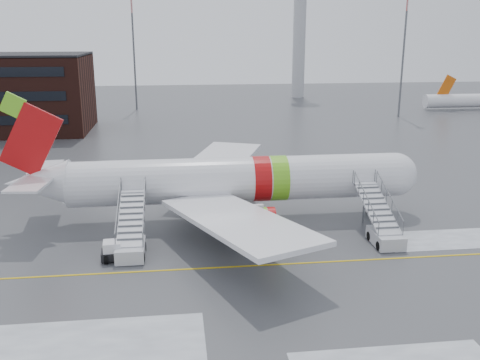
{
  "coord_description": "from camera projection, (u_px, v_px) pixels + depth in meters",
  "views": [
    {
      "loc": [
        -0.2,
        -34.6,
        15.63
      ],
      "look_at": [
        4.89,
        6.85,
        4.0
      ],
      "focal_mm": 40.0,
      "sensor_mm": 36.0,
      "label": 1
    }
  ],
  "objects": [
    {
      "name": "ground",
      "position": [
        183.0,
        263.0,
        37.3
      ],
      "size": [
        260.0,
        260.0,
        0.0
      ],
      "primitive_type": "plane",
      "color": "#494C4F",
      "rests_on": "ground"
    },
    {
      "name": "airliner",
      "position": [
        226.0,
        181.0,
        45.31
      ],
      "size": [
        35.03,
        32.97,
        11.18
      ],
      "color": "white",
      "rests_on": "ground"
    },
    {
      "name": "airstair_fwd",
      "position": [
        382.0,
        228.0,
        41.03
      ],
      "size": [
        2.05,
        7.7,
        3.48
      ],
      "color": "silver",
      "rests_on": "ground"
    },
    {
      "name": "airstair_aft",
      "position": [
        131.0,
        239.0,
        38.8
      ],
      "size": [
        2.05,
        7.7,
        3.48
      ],
      "color": "silver",
      "rests_on": "ground"
    },
    {
      "name": "pushback_tug",
      "position": [
        116.0,
        251.0,
        37.8
      ],
      "size": [
        2.51,
        1.95,
        1.38
      ],
      "color": "black",
      "rests_on": "ground"
    },
    {
      "name": "control_tower",
      "position": [
        300.0,
        18.0,
        126.63
      ],
      "size": [
        6.4,
        6.4,
        30.0
      ],
      "color": "#B2B5BA",
      "rests_on": "ground"
    },
    {
      "name": "light_mast_far_ne",
      "position": [
        404.0,
        42.0,
        97.8
      ],
      "size": [
        1.2,
        1.2,
        24.25
      ],
      "color": "#595B60",
      "rests_on": "ground"
    },
    {
      "name": "light_mast_far_n",
      "position": [
        133.0,
        41.0,
        107.24
      ],
      "size": [
        1.2,
        1.2,
        24.25
      ],
      "color": "#595B60",
      "rests_on": "ground"
    }
  ]
}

